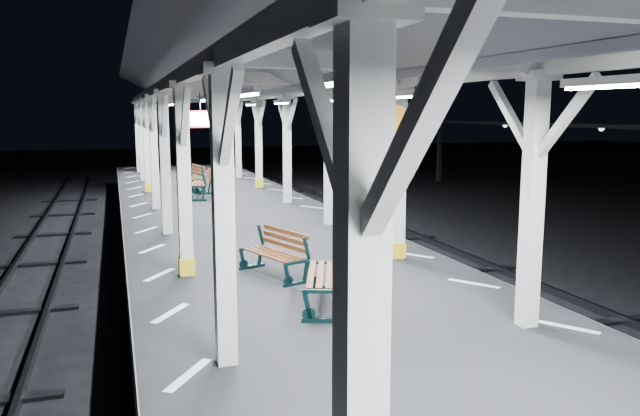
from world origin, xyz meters
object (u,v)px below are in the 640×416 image
bench_mid (277,252)px  bench_extra (193,177)px  bench_far (203,182)px  bench_near (332,272)px

bench_mid → bench_extra: (0.08, 12.60, 0.06)m
bench_far → bench_extra: (-0.07, 2.13, -0.03)m
bench_mid → bench_far: size_ratio=0.84×
bench_mid → bench_far: bench_far is taller
bench_near → bench_mid: bench_near is taller
bench_near → bench_far: bench_far is taller
bench_near → bench_far: (-0.20, 12.32, 0.02)m
bench_mid → bench_far: 10.47m
bench_far → bench_extra: size_ratio=1.07×
bench_mid → bench_extra: bearing=70.3°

